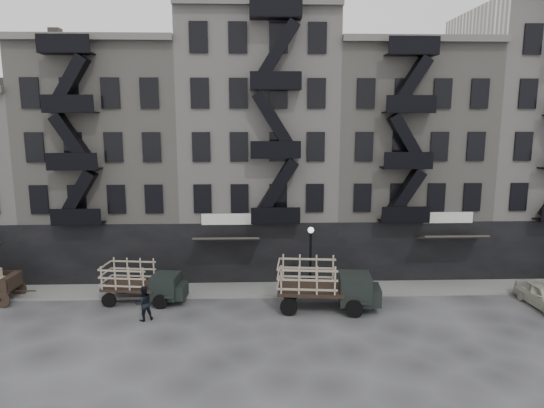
{
  "coord_description": "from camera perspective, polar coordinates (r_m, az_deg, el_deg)",
  "views": [
    {
      "loc": [
        -0.24,
        -24.82,
        10.64
      ],
      "look_at": [
        0.78,
        4.0,
        5.41
      ],
      "focal_mm": 32.0,
      "sensor_mm": 36.0,
      "label": 1
    }
  ],
  "objects": [
    {
      "name": "ground",
      "position": [
        27.01,
        -1.39,
        -12.92
      ],
      "size": [
        140.0,
        140.0,
        0.0
      ],
      "primitive_type": "plane",
      "color": "#38383A",
      "rests_on": "ground"
    },
    {
      "name": "sidewalk",
      "position": [
        30.47,
        -1.47,
        -10.01
      ],
      "size": [
        55.0,
        2.5,
        0.15
      ],
      "primitive_type": "cube",
      "color": "slate",
      "rests_on": "ground"
    },
    {
      "name": "building_midwest",
      "position": [
        36.13,
        -17.75,
        4.82
      ],
      "size": [
        10.0,
        11.35,
        16.2
      ],
      "color": "gray",
      "rests_on": "ground"
    },
    {
      "name": "building_center",
      "position": [
        34.71,
        -1.64,
        6.75
      ],
      "size": [
        10.0,
        11.35,
        18.2
      ],
      "color": "#ABA59D",
      "rests_on": "ground"
    },
    {
      "name": "building_mideast",
      "position": [
        36.27,
        14.44,
        5.0
      ],
      "size": [
        10.0,
        11.35,
        16.2
      ],
      "color": "gray",
      "rests_on": "ground"
    },
    {
      "name": "building_east",
      "position": [
        40.16,
        28.46,
        6.72
      ],
      "size": [
        10.0,
        11.35,
        19.2
      ],
      "color": "#ABA59D",
      "rests_on": "ground"
    },
    {
      "name": "lamp_post",
      "position": [
        28.71,
        4.55,
        -5.63
      ],
      "size": [
        0.36,
        0.36,
        4.28
      ],
      "color": "black",
      "rests_on": "ground"
    },
    {
      "name": "stake_truck_west",
      "position": [
        29.25,
        -15.04,
        -8.59
      ],
      "size": [
        4.9,
        2.43,
        2.37
      ],
      "rotation": [
        0.0,
        0.0,
        -0.12
      ],
      "color": "black",
      "rests_on": "ground"
    },
    {
      "name": "stake_truck_east",
      "position": [
        27.39,
        6.27,
        -9.04
      ],
      "size": [
        5.8,
        2.83,
        2.82
      ],
      "rotation": [
        0.0,
        0.0,
        -0.11
      ],
      "color": "black",
      "rests_on": "ground"
    },
    {
      "name": "pedestrian_mid",
      "position": [
        26.88,
        -14.86,
        -11.22
      ],
      "size": [
        1.15,
        1.07,
        1.89
      ],
      "primitive_type": "imported",
      "rotation": [
        0.0,
        0.0,
        3.65
      ],
      "color": "black",
      "rests_on": "ground"
    }
  ]
}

